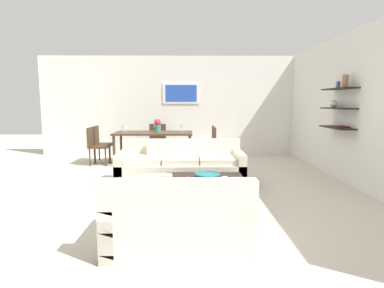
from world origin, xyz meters
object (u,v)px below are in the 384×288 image
Objects in this scene: coffee_table at (205,193)px; loveseat_white at (179,218)px; dining_table at (154,135)px; dining_chair_left_far at (101,141)px; dining_chair_left_near at (96,144)px; wine_glass_left_near at (124,127)px; centerpiece_vase at (158,125)px; dining_chair_right_near at (210,143)px; sofa_beige at (181,169)px; wine_glass_right_far at (182,126)px; wine_glass_head at (155,126)px; dining_chair_head at (157,138)px; apple_on_coffee_table at (188,179)px; dining_chair_right_far at (209,141)px; candle_jar at (225,179)px; decorative_bowl at (207,176)px; wine_glass_left_far at (126,127)px.

loveseat_white is at bearing -104.98° from coffee_table.
dining_chair_left_far is (-1.33, 0.20, -0.17)m from dining_table.
dining_table is 2.10× the size of dining_chair_left_near.
centerpiece_vase reaches higher than wine_glass_left_near.
wine_glass_left_near is (-2.01, 0.09, 0.37)m from dining_chair_right_near.
wine_glass_right_far is at bearing 90.44° from sofa_beige.
wine_glass_head is (-0.74, 4.74, 0.57)m from loveseat_white.
dining_chair_head is at bearing 103.89° from sofa_beige.
coffee_table is 0.34m from apple_on_coffee_table.
loveseat_white is 1.14m from apple_on_coffee_table.
candle_jar is at bearing -89.83° from dining_chair_right_far.
centerpiece_vase is (-1.01, 3.07, 0.50)m from decorative_bowl.
decorative_bowl is at bearing 60.67° from coffee_table.
dining_chair_left_near reaches higher than dining_table.
decorative_bowl is (0.41, -1.07, 0.13)m from sofa_beige.
wine_glass_left_far is at bearing 180.00° from wine_glass_right_far.
apple_on_coffee_table is 0.46× the size of wine_glass_head.
wine_glass_right_far reaches higher than dining_chair_left_far.
wine_glass_left_far is (-0.68, -0.74, 0.36)m from dining_chair_head.
wine_glass_right_far is (-0.06, 4.47, 0.59)m from loveseat_white.
candle_jar is 0.47× the size of wine_glass_left_far.
apple_on_coffee_table is at bearing -57.77° from dining_chair_left_far.
decorative_bowl is 0.20× the size of dining_table.
dining_table is 11.01× the size of wine_glass_left_far.
wine_glass_left_far is (0.65, -0.09, 0.36)m from dining_chair_left_far.
loveseat_white is at bearing -98.09° from dining_chair_right_near.
dining_chair_left_far is (-2.16, 3.42, 0.09)m from apple_on_coffee_table.
dining_table is 1.36m from dining_chair_left_far.
dining_chair_head is 0.93m from centerpiece_vase.
wine_glass_left_near reaches higher than wine_glass_left_far.
dining_chair_right_near is at bearing -10.06° from centerpiece_vase.
dining_table is 2.10× the size of dining_chair_right_far.
centerpiece_vase is (0.10, 0.02, 0.24)m from dining_table.
coffee_table is 4.13m from dining_chair_head.
dining_table is 2.10× the size of dining_chair_left_far.
dining_chair_right_near is (-0.01, 3.00, 0.09)m from candle_jar.
apple_on_coffee_table is (-0.28, -0.17, -0.00)m from decorative_bowl.
apple_on_coffee_table is 3.07m from dining_chair_right_near.
wine_glass_head is at bearing 35.75° from wine_glass_left_near.
wine_glass_right_far is at bearing -21.77° from wine_glass_head.
dining_chair_right_near is (0.50, 3.03, 0.09)m from apple_on_coffee_table.
loveseat_white is 1.31m from candle_jar.
wine_glass_head is at bearing 98.87° from loveseat_white.
loveseat_white is 3.80× the size of decorative_bowl.
centerpiece_vase is (-0.64, 4.38, 0.62)m from loveseat_white.
dining_chair_head is 1.00× the size of dining_chair_right_far.
apple_on_coffee_table is 3.73m from wine_glass_head.
dining_chair_right_far is (1.33, -0.65, 0.00)m from dining_chair_head.
decorative_bowl is at bearing -72.11° from wine_glass_head.
dining_chair_right_far reaches higher than dining_table.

